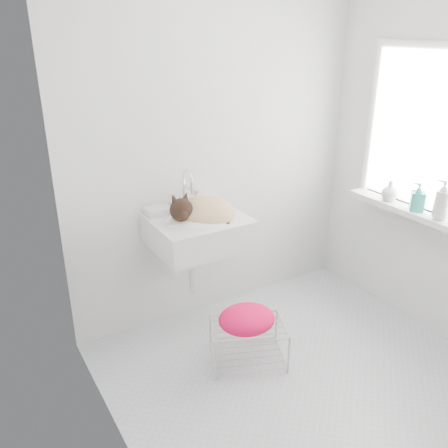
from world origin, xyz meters
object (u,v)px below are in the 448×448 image
cat (201,212)px  bottle_b (416,211)px  bottle_c (389,201)px  wire_rack (248,341)px  bottle_a (439,219)px  sink (198,217)px

cat → bottle_b: (1.28, -0.62, -0.04)m
bottle_b → bottle_c: 0.23m
cat → wire_rack: cat is taller
bottle_a → bottle_b: bearing=90.0°
bottle_b → bottle_c: bearing=90.0°
cat → bottle_a: bearing=-17.1°
sink → wire_rack: size_ratio=1.35×
bottle_a → wire_rack: bearing=163.7°
bottle_b → sink: bearing=154.0°
wire_rack → bottle_b: (1.20, -0.18, 0.70)m
cat → bottle_a: size_ratio=2.20×
bottle_c → cat: bearing=163.2°
cat → bottle_c: cat is taller
sink → wire_rack: sink is taller
wire_rack → cat: bearing=101.0°
bottle_a → bottle_c: 0.40m
cat → bottle_a: cat is taller
sink → bottle_b: (1.30, -0.63, 0.00)m
sink → cat: cat is taller
sink → wire_rack: (0.10, -0.46, -0.70)m
bottle_b → wire_rack: bearing=171.6°
cat → bottle_c: (1.28, -0.39, -0.04)m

